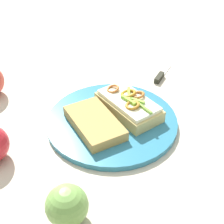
# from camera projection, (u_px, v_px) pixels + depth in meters

# --- Properties ---
(ground_plane) EXTENTS (2.00, 2.00, 0.00)m
(ground_plane) POSITION_uv_depth(u_px,v_px,m) (112.00, 124.00, 0.75)
(ground_plane) COLOR #C1B49F
(ground_plane) RESTS_ON ground
(plate) EXTENTS (0.30, 0.30, 0.01)m
(plate) POSITION_uv_depth(u_px,v_px,m) (112.00, 121.00, 0.74)
(plate) COLOR teal
(plate) RESTS_ON ground_plane
(sandwich) EXTENTS (0.14, 0.18, 0.05)m
(sandwich) POSITION_uv_depth(u_px,v_px,m) (129.00, 105.00, 0.75)
(sandwich) COLOR tan
(sandwich) RESTS_ON plate
(bread_slice_side) EXTENTS (0.12, 0.17, 0.02)m
(bread_slice_side) POSITION_uv_depth(u_px,v_px,m) (94.00, 123.00, 0.71)
(bread_slice_side) COLOR tan
(bread_slice_side) RESTS_ON plate
(apple_0) EXTENTS (0.10, 0.10, 0.07)m
(apple_0) POSITION_uv_depth(u_px,v_px,m) (67.00, 206.00, 0.52)
(apple_0) COLOR #74A34D
(apple_0) RESTS_ON ground_plane
(knife) EXTENTS (0.08, 0.09, 0.01)m
(knife) POSITION_uv_depth(u_px,v_px,m) (161.00, 75.00, 0.90)
(knife) COLOR silver
(knife) RESTS_ON ground_plane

